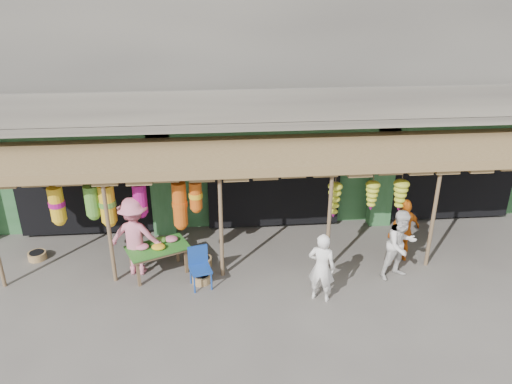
{
  "coord_description": "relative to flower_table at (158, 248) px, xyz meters",
  "views": [
    {
      "loc": [
        -1.61,
        -10.26,
        6.66
      ],
      "look_at": [
        -0.59,
        1.0,
        1.59
      ],
      "focal_mm": 35.0,
      "sensor_mm": 36.0,
      "label": 1
    }
  ],
  "objects": [
    {
      "name": "blue_chair",
      "position": [
        0.97,
        -0.6,
        -0.14
      ],
      "size": [
        0.55,
        0.56,
        0.96
      ],
      "rotation": [
        0.0,
        0.0,
        0.25
      ],
      "color": "navy",
      "rests_on": "ground"
    },
    {
      "name": "person_shopper",
      "position": [
        -0.5,
        0.08,
        0.3
      ],
      "size": [
        1.36,
        0.92,
        1.94
      ],
      "primitive_type": "imported",
      "rotation": [
        0.0,
        0.0,
        2.97
      ],
      "color": "pink",
      "rests_on": "ground"
    },
    {
      "name": "basket_left",
      "position": [
        -3.12,
        0.89,
        -0.58
      ],
      "size": [
        0.59,
        0.59,
        0.18
      ],
      "primitive_type": "cylinder",
      "rotation": [
        0.0,
        0.0,
        0.43
      ],
      "color": "olive",
      "rests_on": "ground"
    },
    {
      "name": "awning",
      "position": [
        2.79,
        0.74,
        1.89
      ],
      "size": [
        14.0,
        2.7,
        2.79
      ],
      "color": "brown",
      "rests_on": "ground"
    },
    {
      "name": "building",
      "position": [
        3.0,
        4.82,
        2.69
      ],
      "size": [
        16.4,
        6.8,
        7.0
      ],
      "color": "gray",
      "rests_on": "ground"
    },
    {
      "name": "basket_right",
      "position": [
        1.0,
        -0.5,
        -0.58
      ],
      "size": [
        0.56,
        0.56,
        0.2
      ],
      "primitive_type": "cylinder",
      "rotation": [
        0.0,
        0.0,
        -0.34
      ],
      "color": "#986D47",
      "rests_on": "ground"
    },
    {
      "name": "person_front",
      "position": [
        3.6,
        -1.38,
        0.13
      ],
      "size": [
        0.69,
        0.59,
        1.62
      ],
      "primitive_type": "imported",
      "rotation": [
        0.0,
        0.0,
        2.73
      ],
      "color": "white",
      "rests_on": "ground"
    },
    {
      "name": "basket_mid",
      "position": [
        1.0,
        0.24,
        -0.58
      ],
      "size": [
        0.67,
        0.67,
        0.19
      ],
      "primitive_type": "cylinder",
      "rotation": [
        0.0,
        0.0,
        -0.42
      ],
      "color": "olive",
      "rests_on": "ground"
    },
    {
      "name": "flower_table",
      "position": [
        0.0,
        0.0,
        0.0
      ],
      "size": [
        1.6,
        1.3,
        0.84
      ],
      "rotation": [
        0.0,
        0.0,
        0.41
      ],
      "color": "brown",
      "rests_on": "ground"
    },
    {
      "name": "person_vendor",
      "position": [
        5.93,
        0.01,
        0.16
      ],
      "size": [
        1.06,
        0.77,
        1.67
      ],
      "primitive_type": "imported",
      "rotation": [
        0.0,
        0.0,
        3.56
      ],
      "color": "#D16513",
      "rests_on": "ground"
    },
    {
      "name": "person_right",
      "position": [
        5.6,
        -0.69,
        0.18
      ],
      "size": [
        1.01,
        0.89,
        1.72
      ],
      "primitive_type": "imported",
      "rotation": [
        0.0,
        0.0,
        0.34
      ],
      "color": "silver",
      "rests_on": "ground"
    },
    {
      "name": "ground",
      "position": [
        3.0,
        -0.05,
        -0.67
      ],
      "size": [
        80.0,
        80.0,
        0.0
      ],
      "primitive_type": "plane",
      "color": "#514C47",
      "rests_on": "ground"
    }
  ]
}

